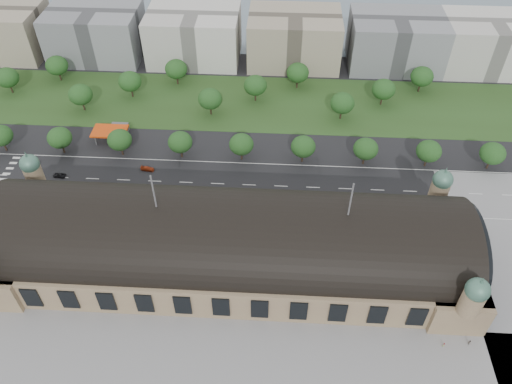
# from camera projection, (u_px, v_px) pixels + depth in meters

# --- Properties ---
(ground) EXTENTS (900.00, 900.00, 0.00)m
(ground) POSITION_uv_depth(u_px,v_px,m) (229.00, 265.00, 160.55)
(ground) COLOR black
(ground) RESTS_ON ground
(station) EXTENTS (150.00, 48.40, 44.30)m
(station) POSITION_uv_depth(u_px,v_px,m) (228.00, 244.00, 153.44)
(station) COLOR #99835F
(station) RESTS_ON ground
(road_slab) EXTENTS (260.00, 26.00, 0.10)m
(road_slab) POSITION_uv_depth(u_px,v_px,m) (186.00, 182.00, 188.77)
(road_slab) COLOR black
(road_slab) RESTS_ON ground
(grass_belt) EXTENTS (300.00, 45.00, 0.10)m
(grass_belt) POSITION_uv_depth(u_px,v_px,m) (216.00, 102.00, 228.20)
(grass_belt) COLOR #29451B
(grass_belt) RESTS_ON ground
(petrol_station) EXTENTS (14.00, 13.00, 5.05)m
(petrol_station) POSITION_uv_depth(u_px,v_px,m) (115.00, 130.00, 207.81)
(petrol_station) COLOR #D9420C
(petrol_station) RESTS_ON ground
(office_2) EXTENTS (45.00, 32.00, 24.00)m
(office_2) POSITION_uv_depth(u_px,v_px,m) (96.00, 33.00, 251.45)
(office_2) COLOR gray
(office_2) RESTS_ON ground
(office_3) EXTENTS (45.00, 32.00, 24.00)m
(office_3) POSITION_uv_depth(u_px,v_px,m) (194.00, 36.00, 249.35)
(office_3) COLOR silver
(office_3) RESTS_ON ground
(office_4) EXTENTS (45.00, 32.00, 24.00)m
(office_4) POSITION_uv_depth(u_px,v_px,m) (294.00, 38.00, 247.26)
(office_4) COLOR tan
(office_4) RESTS_ON ground
(office_5) EXTENTS (45.00, 32.00, 24.00)m
(office_5) POSITION_uv_depth(u_px,v_px,m) (396.00, 41.00, 245.17)
(office_5) COLOR gray
(office_5) RESTS_ON ground
(office_6) EXTENTS (45.00, 32.00, 24.00)m
(office_6) POSITION_uv_depth(u_px,v_px,m) (489.00, 44.00, 243.29)
(office_6) COLOR silver
(office_6) RESTS_ON ground
(tree_row_1) EXTENTS (9.60, 9.60, 11.52)m
(tree_row_1) POSITION_uv_depth(u_px,v_px,m) (0.00, 136.00, 197.62)
(tree_row_1) COLOR #2D2116
(tree_row_1) RESTS_ON ground
(tree_row_2) EXTENTS (9.60, 9.60, 11.52)m
(tree_row_2) POSITION_uv_depth(u_px,v_px,m) (60.00, 138.00, 196.62)
(tree_row_2) COLOR #2D2116
(tree_row_2) RESTS_ON ground
(tree_row_3) EXTENTS (9.60, 9.60, 11.52)m
(tree_row_3) POSITION_uv_depth(u_px,v_px,m) (120.00, 140.00, 195.62)
(tree_row_3) COLOR #2D2116
(tree_row_3) RESTS_ON ground
(tree_row_4) EXTENTS (9.60, 9.60, 11.52)m
(tree_row_4) POSITION_uv_depth(u_px,v_px,m) (180.00, 142.00, 194.61)
(tree_row_4) COLOR #2D2116
(tree_row_4) RESTS_ON ground
(tree_row_5) EXTENTS (9.60, 9.60, 11.52)m
(tree_row_5) POSITION_uv_depth(u_px,v_px,m) (241.00, 144.00, 193.61)
(tree_row_5) COLOR #2D2116
(tree_row_5) RESTS_ON ground
(tree_row_6) EXTENTS (9.60, 9.60, 11.52)m
(tree_row_6) POSITION_uv_depth(u_px,v_px,m) (303.00, 147.00, 192.60)
(tree_row_6) COLOR #2D2116
(tree_row_6) RESTS_ON ground
(tree_row_7) EXTENTS (9.60, 9.60, 11.52)m
(tree_row_7) POSITION_uv_depth(u_px,v_px,m) (366.00, 149.00, 191.60)
(tree_row_7) COLOR #2D2116
(tree_row_7) RESTS_ON ground
(tree_row_8) EXTENTS (9.60, 9.60, 11.52)m
(tree_row_8) POSITION_uv_depth(u_px,v_px,m) (429.00, 151.00, 190.60)
(tree_row_8) COLOR #2D2116
(tree_row_8) RESTS_ON ground
(tree_row_9) EXTENTS (9.60, 9.60, 11.52)m
(tree_row_9) POSITION_uv_depth(u_px,v_px,m) (493.00, 153.00, 189.59)
(tree_row_9) COLOR #2D2116
(tree_row_9) RESTS_ON ground
(tree_belt_1) EXTENTS (10.40, 10.40, 12.48)m
(tree_belt_1) POSITION_uv_depth(u_px,v_px,m) (7.00, 78.00, 228.09)
(tree_belt_1) COLOR #2D2116
(tree_belt_1) RESTS_ON ground
(tree_belt_2) EXTENTS (10.40, 10.40, 12.48)m
(tree_belt_2) POSITION_uv_depth(u_px,v_px,m) (57.00, 65.00, 235.94)
(tree_belt_2) COLOR #2D2116
(tree_belt_2) RESTS_ON ground
(tree_belt_3) EXTENTS (10.40, 10.40, 12.48)m
(tree_belt_3) POSITION_uv_depth(u_px,v_px,m) (80.00, 95.00, 217.85)
(tree_belt_3) COLOR #2D2116
(tree_belt_3) RESTS_ON ground
(tree_belt_4) EXTENTS (10.40, 10.40, 12.48)m
(tree_belt_4) POSITION_uv_depth(u_px,v_px,m) (130.00, 81.00, 225.71)
(tree_belt_4) COLOR #2D2116
(tree_belt_4) RESTS_ON ground
(tree_belt_5) EXTENTS (10.40, 10.40, 12.48)m
(tree_belt_5) POSITION_uv_depth(u_px,v_px,m) (176.00, 69.00, 233.56)
(tree_belt_5) COLOR #2D2116
(tree_belt_5) RESTS_ON ground
(tree_belt_6) EXTENTS (10.40, 10.40, 12.48)m
(tree_belt_6) POSITION_uv_depth(u_px,v_px,m) (210.00, 99.00, 215.47)
(tree_belt_6) COLOR #2D2116
(tree_belt_6) RESTS_ON ground
(tree_belt_7) EXTENTS (10.40, 10.40, 12.48)m
(tree_belt_7) POSITION_uv_depth(u_px,v_px,m) (255.00, 85.00, 223.32)
(tree_belt_7) COLOR #2D2116
(tree_belt_7) RESTS_ON ground
(tree_belt_8) EXTENTS (10.40, 10.40, 12.48)m
(tree_belt_8) POSITION_uv_depth(u_px,v_px,m) (298.00, 73.00, 231.18)
(tree_belt_8) COLOR #2D2116
(tree_belt_8) RESTS_ON ground
(tree_belt_9) EXTENTS (10.40, 10.40, 12.48)m
(tree_belt_9) POSITION_uv_depth(u_px,v_px,m) (342.00, 103.00, 213.08)
(tree_belt_9) COLOR #2D2116
(tree_belt_9) RESTS_ON ground
(tree_belt_10) EXTENTS (10.40, 10.40, 12.48)m
(tree_belt_10) POSITION_uv_depth(u_px,v_px,m) (384.00, 89.00, 220.94)
(tree_belt_10) COLOR #2D2116
(tree_belt_10) RESTS_ON ground
(tree_belt_11) EXTENTS (10.40, 10.40, 12.48)m
(tree_belt_11) POSITION_uv_depth(u_px,v_px,m) (422.00, 76.00, 228.79)
(tree_belt_11) COLOR #2D2116
(tree_belt_11) RESTS_ON ground
(traffic_car_1) EXTENTS (4.05, 1.64, 1.31)m
(traffic_car_1) POSITION_uv_depth(u_px,v_px,m) (34.00, 162.00, 196.21)
(traffic_car_1) COLOR gray
(traffic_car_1) RESTS_ON ground
(traffic_car_2) EXTENTS (5.11, 2.77, 1.36)m
(traffic_car_2) POSITION_uv_depth(u_px,v_px,m) (59.00, 175.00, 190.74)
(traffic_car_2) COLOR black
(traffic_car_2) RESTS_ON ground
(traffic_car_3) EXTENTS (5.48, 2.81, 1.52)m
(traffic_car_3) POSITION_uv_depth(u_px,v_px,m) (148.00, 169.00, 193.34)
(traffic_car_3) COLOR maroon
(traffic_car_3) RESTS_ON ground
(traffic_car_4) EXTENTS (4.56, 2.16, 1.51)m
(traffic_car_4) POSITION_uv_depth(u_px,v_px,m) (298.00, 194.00, 183.25)
(traffic_car_4) COLOR #191B47
(traffic_car_4) RESTS_ON ground
(traffic_car_6) EXTENTS (5.43, 2.77, 1.47)m
(traffic_car_6) POSITION_uv_depth(u_px,v_px,m) (465.00, 207.00, 178.39)
(traffic_car_6) COLOR silver
(traffic_car_6) RESTS_ON ground
(parked_car_0) EXTENTS (5.08, 3.97, 1.61)m
(parked_car_0) POSITION_uv_depth(u_px,v_px,m) (44.00, 200.00, 180.62)
(parked_car_0) COLOR black
(parked_car_0) RESTS_ON ground
(parked_car_1) EXTENTS (5.58, 4.40, 1.41)m
(parked_car_1) POSITION_uv_depth(u_px,v_px,m) (40.00, 208.00, 178.11)
(parked_car_1) COLOR maroon
(parked_car_1) RESTS_ON ground
(parked_car_2) EXTENTS (5.34, 3.67, 1.43)m
(parked_car_2) POSITION_uv_depth(u_px,v_px,m) (33.00, 199.00, 181.13)
(parked_car_2) COLOR #1A2849
(parked_car_2) RESTS_ON ground
(parked_car_3) EXTENTS (4.31, 3.99, 1.43)m
(parked_car_3) POSITION_uv_depth(u_px,v_px,m) (99.00, 209.00, 177.72)
(parked_car_3) COLOR slate
(parked_car_3) RESTS_ON ground
(parked_car_4) EXTENTS (4.65, 3.68, 1.48)m
(parked_car_4) POSITION_uv_depth(u_px,v_px,m) (83.00, 201.00, 180.37)
(parked_car_4) COLOR silver
(parked_car_4) RESTS_ON ground
(parked_car_5) EXTENTS (5.34, 4.23, 1.35)m
(parked_car_5) POSITION_uv_depth(u_px,v_px,m) (102.00, 210.00, 177.20)
(parked_car_5) COLOR #95969D
(parked_car_5) RESTS_ON ground
(parked_car_6) EXTENTS (4.85, 3.48, 1.30)m
(parked_car_6) POSITION_uv_depth(u_px,v_px,m) (185.00, 209.00, 177.87)
(parked_car_6) COLOR black
(parked_car_6) RESTS_ON ground
(bus_west) EXTENTS (12.05, 3.02, 3.34)m
(bus_west) POSITION_uv_depth(u_px,v_px,m) (200.00, 201.00, 179.39)
(bus_west) COLOR #B3451C
(bus_west) RESTS_ON ground
(bus_mid) EXTENTS (12.47, 4.09, 3.41)m
(bus_mid) POSITION_uv_depth(u_px,v_px,m) (276.00, 200.00, 179.38)
(bus_mid) COLOR silver
(bus_mid) RESTS_ON ground
(bus_east) EXTENTS (11.67, 3.78, 3.19)m
(bus_east) POSITION_uv_depth(u_px,v_px,m) (284.00, 202.00, 178.81)
(bus_east) COLOR silver
(bus_east) RESTS_ON ground
(pedestrian_0) EXTENTS (0.80, 0.49, 1.57)m
(pedestrian_0) POSITION_uv_depth(u_px,v_px,m) (444.00, 345.00, 139.24)
(pedestrian_0) COLOR gray
(pedestrian_0) RESTS_ON ground
(pedestrian_2) EXTENTS (0.70, 0.96, 1.77)m
(pedestrian_2) POSITION_uv_depth(u_px,v_px,m) (469.00, 342.00, 139.70)
(pedestrian_2) COLOR gray
(pedestrian_2) RESTS_ON ground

